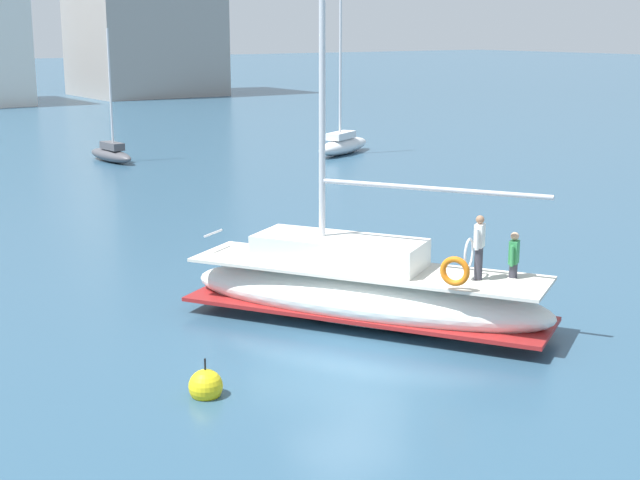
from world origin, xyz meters
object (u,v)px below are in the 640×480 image
moored_catamaran (343,144)px  mooring_buoy (206,386)px  moored_sloop_far (111,153)px  main_sailboat (363,289)px

moored_catamaran → mooring_buoy: 36.86m
moored_sloop_far → main_sailboat: bearing=-101.1°
moored_sloop_far → mooring_buoy: (-11.57, -32.73, -0.30)m
moored_catamaran → mooring_buoy: size_ratio=9.38×
main_sailboat → moored_sloop_far: (6.02, 30.77, -0.39)m
moored_sloop_far → moored_catamaran: bearing=-21.1°
main_sailboat → moored_catamaran: size_ratio=1.32×
moored_sloop_far → moored_catamaran: size_ratio=0.81×
mooring_buoy → main_sailboat: bearing=19.5°
main_sailboat → mooring_buoy: main_sailboat is taller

